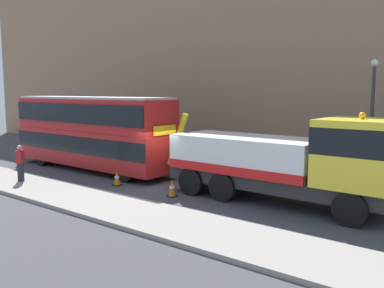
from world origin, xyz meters
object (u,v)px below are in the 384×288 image
object	(u,v)px
pedestrian_onlooker	(20,163)
traffic_cone_near_bus	(117,178)
street_lamp	(372,110)
recovery_tow_truck	(287,160)
traffic_cone_midway	(172,189)
double_decker_bus	(91,130)

from	to	relation	value
pedestrian_onlooker	traffic_cone_near_bus	xyz separation A→B (m)	(3.79, 2.60, -0.64)
pedestrian_onlooker	street_lamp	world-z (taller)	street_lamp
pedestrian_onlooker	traffic_cone_near_bus	world-z (taller)	pedestrian_onlooker
recovery_tow_truck	traffic_cone_midway	distance (m)	4.83
recovery_tow_truck	pedestrian_onlooker	world-z (taller)	recovery_tow_truck
pedestrian_onlooker	traffic_cone_midway	distance (m)	7.65
recovery_tow_truck	traffic_cone_near_bus	distance (m)	7.95
double_decker_bus	traffic_cone_near_bus	bearing A→B (deg)	-23.67
recovery_tow_truck	double_decker_bus	size ratio (longest dim) A/B	0.92
traffic_cone_near_bus	pedestrian_onlooker	bearing A→B (deg)	-145.56
double_decker_bus	pedestrian_onlooker	xyz separation A→B (m)	(0.32, -4.45, -1.25)
pedestrian_onlooker	traffic_cone_midway	size ratio (longest dim) A/B	2.38
traffic_cone_near_bus	traffic_cone_midway	bearing A→B (deg)	0.61
pedestrian_onlooker	recovery_tow_truck	bearing A→B (deg)	-16.21
traffic_cone_midway	street_lamp	size ratio (longest dim) A/B	0.12
double_decker_bus	pedestrian_onlooker	world-z (taller)	double_decker_bus
traffic_cone_near_bus	street_lamp	world-z (taller)	street_lamp
traffic_cone_near_bus	traffic_cone_midway	xyz separation A→B (m)	(3.36, 0.04, 0.00)
traffic_cone_midway	double_decker_bus	bearing A→B (deg)	166.38
double_decker_bus	traffic_cone_midway	xyz separation A→B (m)	(7.47, -1.81, -1.89)
double_decker_bus	pedestrian_onlooker	size ratio (longest dim) A/B	6.47
traffic_cone_midway	recovery_tow_truck	bearing A→B (deg)	23.04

